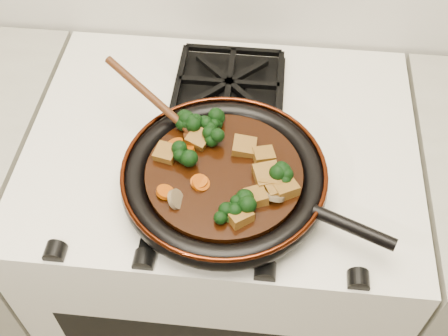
# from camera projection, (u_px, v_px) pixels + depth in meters

# --- Properties ---
(stove) EXTENTS (0.76, 0.60, 0.90)m
(stove) POSITION_uv_depth(u_px,v_px,m) (222.00, 255.00, 1.45)
(stove) COLOR white
(stove) RESTS_ON ground
(burner_grate_front) EXTENTS (0.23, 0.23, 0.03)m
(burner_grate_front) POSITION_uv_depth(u_px,v_px,m) (214.00, 194.00, 1.00)
(burner_grate_front) COLOR black
(burner_grate_front) RESTS_ON stove
(burner_grate_back) EXTENTS (0.23, 0.23, 0.03)m
(burner_grate_back) POSITION_uv_depth(u_px,v_px,m) (229.00, 86.00, 1.17)
(burner_grate_back) COLOR black
(burner_grate_back) RESTS_ON stove
(skillet) EXTENTS (0.47, 0.36, 0.05)m
(skillet) POSITION_uv_depth(u_px,v_px,m) (225.00, 178.00, 0.98)
(skillet) COLOR black
(skillet) RESTS_ON burner_grate_front
(braising_sauce) EXTENTS (0.27, 0.27, 0.02)m
(braising_sauce) POSITION_uv_depth(u_px,v_px,m) (224.00, 175.00, 0.98)
(braising_sauce) COLOR black
(braising_sauce) RESTS_ON skillet
(tofu_cube_0) EXTENTS (0.05, 0.05, 0.02)m
(tofu_cube_0) POSITION_uv_depth(u_px,v_px,m) (256.00, 197.00, 0.93)
(tofu_cube_0) COLOR brown
(tofu_cube_0) RESTS_ON braising_sauce
(tofu_cube_1) EXTENTS (0.05, 0.05, 0.03)m
(tofu_cube_1) POSITION_uv_depth(u_px,v_px,m) (198.00, 139.00, 1.01)
(tofu_cube_1) COLOR brown
(tofu_cube_1) RESTS_ON braising_sauce
(tofu_cube_2) EXTENTS (0.04, 0.04, 0.02)m
(tofu_cube_2) POSITION_uv_depth(u_px,v_px,m) (166.00, 153.00, 0.99)
(tofu_cube_2) COLOR brown
(tofu_cube_2) RESTS_ON braising_sauce
(tofu_cube_3) EXTENTS (0.05, 0.05, 0.03)m
(tofu_cube_3) POSITION_uv_depth(u_px,v_px,m) (240.00, 216.00, 0.90)
(tofu_cube_3) COLOR brown
(tofu_cube_3) RESTS_ON braising_sauce
(tofu_cube_4) EXTENTS (0.05, 0.05, 0.02)m
(tofu_cube_4) POSITION_uv_depth(u_px,v_px,m) (277.00, 187.00, 0.94)
(tofu_cube_4) COLOR brown
(tofu_cube_4) RESTS_ON braising_sauce
(tofu_cube_5) EXTENTS (0.04, 0.04, 0.02)m
(tofu_cube_5) POSITION_uv_depth(u_px,v_px,m) (264.00, 156.00, 0.98)
(tofu_cube_5) COLOR brown
(tofu_cube_5) RESTS_ON braising_sauce
(tofu_cube_6) EXTENTS (0.04, 0.04, 0.03)m
(tofu_cube_6) POSITION_uv_depth(u_px,v_px,m) (244.00, 147.00, 1.00)
(tofu_cube_6) COLOR brown
(tofu_cube_6) RESTS_ON braising_sauce
(tofu_cube_7) EXTENTS (0.05, 0.05, 0.03)m
(tofu_cube_7) POSITION_uv_depth(u_px,v_px,m) (285.00, 189.00, 0.94)
(tofu_cube_7) COLOR brown
(tofu_cube_7) RESTS_ON braising_sauce
(tofu_cube_8) EXTENTS (0.06, 0.06, 0.03)m
(tofu_cube_8) POSITION_uv_depth(u_px,v_px,m) (267.00, 176.00, 0.95)
(tofu_cube_8) COLOR brown
(tofu_cube_8) RESTS_ON braising_sauce
(tofu_cube_9) EXTENTS (0.04, 0.04, 0.03)m
(tofu_cube_9) POSITION_uv_depth(u_px,v_px,m) (270.00, 179.00, 0.95)
(tofu_cube_9) COLOR brown
(tofu_cube_9) RESTS_ON braising_sauce
(broccoli_floret_0) EXTENTS (0.08, 0.09, 0.07)m
(broccoli_floret_0) POSITION_uv_depth(u_px,v_px,m) (188.00, 125.00, 1.02)
(broccoli_floret_0) COLOR black
(broccoli_floret_0) RESTS_ON braising_sauce
(broccoli_floret_1) EXTENTS (0.08, 0.07, 0.06)m
(broccoli_floret_1) POSITION_uv_depth(u_px,v_px,m) (207.00, 123.00, 1.03)
(broccoli_floret_1) COLOR black
(broccoli_floret_1) RESTS_ON braising_sauce
(broccoli_floret_2) EXTENTS (0.08, 0.09, 0.08)m
(broccoli_floret_2) POSITION_uv_depth(u_px,v_px,m) (213.00, 135.00, 1.01)
(broccoli_floret_2) COLOR black
(broccoli_floret_2) RESTS_ON braising_sauce
(broccoli_floret_3) EXTENTS (0.09, 0.09, 0.08)m
(broccoli_floret_3) POSITION_uv_depth(u_px,v_px,m) (280.00, 174.00, 0.95)
(broccoli_floret_3) COLOR black
(broccoli_floret_3) RESTS_ON braising_sauce
(broccoli_floret_4) EXTENTS (0.08, 0.08, 0.07)m
(broccoli_floret_4) POSITION_uv_depth(u_px,v_px,m) (189.00, 125.00, 1.02)
(broccoli_floret_4) COLOR black
(broccoli_floret_4) RESTS_ON braising_sauce
(broccoli_floret_5) EXTENTS (0.08, 0.08, 0.06)m
(broccoli_floret_5) POSITION_uv_depth(u_px,v_px,m) (183.00, 156.00, 0.98)
(broccoli_floret_5) COLOR black
(broccoli_floret_5) RESTS_ON braising_sauce
(broccoli_floret_6) EXTENTS (0.06, 0.07, 0.07)m
(broccoli_floret_6) POSITION_uv_depth(u_px,v_px,m) (214.00, 123.00, 1.03)
(broccoli_floret_6) COLOR black
(broccoli_floret_6) RESTS_ON braising_sauce
(broccoli_floret_7) EXTENTS (0.08, 0.08, 0.06)m
(broccoli_floret_7) POSITION_uv_depth(u_px,v_px,m) (229.00, 217.00, 0.90)
(broccoli_floret_7) COLOR black
(broccoli_floret_7) RESTS_ON braising_sauce
(broccoli_floret_8) EXTENTS (0.06, 0.06, 0.06)m
(broccoli_floret_8) POSITION_uv_depth(u_px,v_px,m) (241.00, 205.00, 0.92)
(broccoli_floret_8) COLOR black
(broccoli_floret_8) RESTS_ON braising_sauce
(carrot_coin_0) EXTENTS (0.03, 0.03, 0.02)m
(carrot_coin_0) POSITION_uv_depth(u_px,v_px,m) (175.00, 144.00, 1.00)
(carrot_coin_0) COLOR #A44004
(carrot_coin_0) RESTS_ON braising_sauce
(carrot_coin_1) EXTENTS (0.03, 0.03, 0.02)m
(carrot_coin_1) POSITION_uv_depth(u_px,v_px,m) (201.00, 183.00, 0.95)
(carrot_coin_1) COLOR #A44004
(carrot_coin_1) RESTS_ON braising_sauce
(carrot_coin_2) EXTENTS (0.03, 0.03, 0.02)m
(carrot_coin_2) POSITION_uv_depth(u_px,v_px,m) (187.00, 150.00, 0.99)
(carrot_coin_2) COLOR #A44004
(carrot_coin_2) RESTS_ON braising_sauce
(carrot_coin_3) EXTENTS (0.03, 0.03, 0.01)m
(carrot_coin_3) POSITION_uv_depth(u_px,v_px,m) (199.00, 182.00, 0.95)
(carrot_coin_3) COLOR #A44004
(carrot_coin_3) RESTS_ON braising_sauce
(carrot_coin_4) EXTENTS (0.03, 0.03, 0.02)m
(carrot_coin_4) POSITION_uv_depth(u_px,v_px,m) (165.00, 192.00, 0.94)
(carrot_coin_4) COLOR #A44004
(carrot_coin_4) RESTS_ON braising_sauce
(mushroom_slice_0) EXTENTS (0.03, 0.04, 0.03)m
(mushroom_slice_0) POSITION_uv_depth(u_px,v_px,m) (176.00, 199.00, 0.93)
(mushroom_slice_0) COLOR brown
(mushroom_slice_0) RESTS_ON braising_sauce
(mushroom_slice_1) EXTENTS (0.04, 0.04, 0.03)m
(mushroom_slice_1) POSITION_uv_depth(u_px,v_px,m) (282.00, 178.00, 0.95)
(mushroom_slice_1) COLOR brown
(mushroom_slice_1) RESTS_ON braising_sauce
(mushroom_slice_2) EXTENTS (0.03, 0.03, 0.03)m
(mushroom_slice_2) POSITION_uv_depth(u_px,v_px,m) (206.00, 128.00, 1.02)
(mushroom_slice_2) COLOR brown
(mushroom_slice_2) RESTS_ON braising_sauce
(mushroom_slice_3) EXTENTS (0.04, 0.04, 0.03)m
(mushroom_slice_3) POSITION_uv_depth(u_px,v_px,m) (275.00, 196.00, 0.93)
(mushroom_slice_3) COLOR brown
(mushroom_slice_3) RESTS_ON braising_sauce
(wooden_spoon) EXTENTS (0.13, 0.10, 0.22)m
(wooden_spoon) POSITION_uv_depth(u_px,v_px,m) (172.00, 115.00, 1.02)
(wooden_spoon) COLOR #47230F
(wooden_spoon) RESTS_ON braising_sauce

